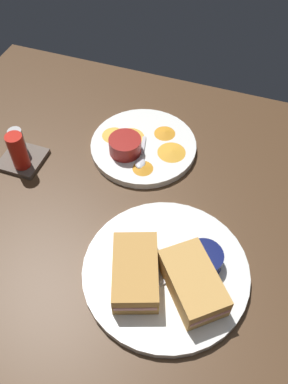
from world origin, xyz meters
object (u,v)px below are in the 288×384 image
object	(u,v)px
sandwich_half_near	(135,272)
condiment_caddy	(20,152)
ramekin_light_gravy	(125,145)
plate_sandwich_main	(166,271)
sandwich_half_far	(193,283)
ramekin_dark_sauce	(204,259)
spoon_by_dark_ramekin	(177,275)
plate_chips_companion	(143,146)
spoon_by_gravy_ramekin	(141,159)

from	to	relation	value
sandwich_half_near	condiment_caddy	size ratio (longest dim) A/B	1.56
ramekin_light_gravy	condiment_caddy	bearing A→B (deg)	114.15
plate_sandwich_main	sandwich_half_far	bearing A→B (deg)	-111.91
plate_sandwich_main	ramekin_dark_sauce	xyz separation A→B (cm)	(3.26, -5.85, 2.54)
ramekin_dark_sauce	ramekin_light_gravy	size ratio (longest dim) A/B	0.95
sandwich_half_near	ramekin_light_gravy	distance (cm)	30.92
plate_sandwich_main	ramekin_dark_sauce	size ratio (longest dim) A/B	4.40
ramekin_light_gravy	condiment_caddy	distance (cm)	22.78
ramekin_dark_sauce	spoon_by_dark_ramekin	bearing A→B (deg)	137.23
sandwich_half_near	plate_chips_companion	distance (cm)	33.37
sandwich_half_far	ramekin_dark_sauce	xyz separation A→B (cm)	(5.37, -0.61, -0.66)
spoon_by_dark_ramekin	spoon_by_gravy_ramekin	world-z (taller)	same
plate_sandwich_main	plate_chips_companion	world-z (taller)	same
plate_sandwich_main	sandwich_half_far	distance (cm)	6.50
sandwich_half_near	sandwich_half_far	distance (cm)	9.80
plate_sandwich_main	spoon_by_dark_ramekin	bearing A→B (deg)	-108.87
ramekin_dark_sauce	condiment_caddy	size ratio (longest dim) A/B	0.71
ramekin_dark_sauce	ramekin_light_gravy	distance (cm)	31.48
spoon_by_dark_ramekin	spoon_by_gravy_ramekin	xyz separation A→B (cm)	(24.10, 15.26, 0.00)
sandwich_half_far	plate_chips_companion	bearing A→B (deg)	32.69
plate_sandwich_main	spoon_by_dark_ramekin	size ratio (longest dim) A/B	3.61
sandwich_half_far	spoon_by_gravy_ramekin	size ratio (longest dim) A/B	1.49
spoon_by_dark_ramekin	ramekin_dark_sauce	bearing A→B (deg)	-42.77
sandwich_half_far	ramekin_light_gravy	bearing A→B (deg)	39.99
ramekin_light_gravy	spoon_by_gravy_ramekin	size ratio (longest dim) A/B	0.72
sandwich_half_near	spoon_by_dark_ramekin	size ratio (longest dim) A/B	1.80
condiment_caddy	plate_chips_companion	bearing A→B (deg)	-61.52
sandwich_half_far	condiment_caddy	size ratio (longest dim) A/B	1.56
sandwich_half_near	plate_sandwich_main	bearing A→B (deg)	-51.91
sandwich_half_far	condiment_caddy	xyz separation A→B (cm)	(17.46, 43.25, -0.59)
ramekin_dark_sauce	spoon_by_dark_ramekin	size ratio (longest dim) A/B	0.82
sandwich_half_near	spoon_by_gravy_ramekin	distance (cm)	28.28
ramekin_light_gravy	condiment_caddy	world-z (taller)	condiment_caddy
plate_sandwich_main	spoon_by_gravy_ramekin	xyz separation A→B (cm)	(23.36, 13.10, 1.16)
ramekin_dark_sauce	plate_chips_companion	size ratio (longest dim) A/B	0.28
spoon_by_gravy_ramekin	ramekin_dark_sauce	bearing A→B (deg)	-136.70
sandwich_half_near	ramekin_dark_sauce	world-z (taller)	sandwich_half_near
condiment_caddy	spoon_by_gravy_ramekin	bearing A→B (deg)	-72.17
plate_chips_companion	ramekin_light_gravy	size ratio (longest dim) A/B	3.34
sandwich_half_far	spoon_by_dark_ramekin	xyz separation A→B (cm)	(1.37, 3.09, -2.04)
sandwich_half_near	spoon_by_dark_ramekin	world-z (taller)	sandwich_half_near
plate_sandwich_main	ramekin_light_gravy	distance (cm)	30.21
plate_sandwich_main	plate_chips_companion	distance (cm)	31.63
plate_sandwich_main	plate_chips_companion	bearing A→B (deg)	26.75
plate_sandwich_main	condiment_caddy	xyz separation A→B (cm)	(15.35, 38.01, 2.61)
plate_chips_companion	plate_sandwich_main	bearing A→B (deg)	-153.25
sandwich_half_near	ramekin_dark_sauce	size ratio (longest dim) A/B	2.20
ramekin_dark_sauce	plate_chips_companion	distance (cm)	32.17
sandwich_half_far	ramekin_light_gravy	distance (cm)	34.96
plate_sandwich_main	spoon_by_gravy_ramekin	bearing A→B (deg)	29.27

